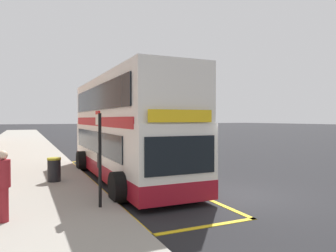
{
  "coord_description": "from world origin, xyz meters",
  "views": [
    {
      "loc": [
        -6.49,
        -8.88,
        2.64
      ],
      "look_at": [
        -0.75,
        3.7,
        2.32
      ],
      "focal_mm": 33.75,
      "sensor_mm": 36.0,
      "label": 1
    }
  ],
  "objects_px": {
    "double_decker_bus": "(125,132)",
    "parked_car_grey_distant": "(164,139)",
    "pedestrian_waiting_near_sign": "(3,183)",
    "parked_car_white_far": "(93,129)",
    "bus_stop_sign": "(99,150)",
    "litter_bin": "(54,169)"
  },
  "relations": [
    {
      "from": "litter_bin",
      "to": "parked_car_white_far",
      "type": "bearing_deg",
      "value": 76.93
    },
    {
      "from": "double_decker_bus",
      "to": "parked_car_grey_distant",
      "type": "relative_size",
      "value": 2.58
    },
    {
      "from": "parked_car_white_far",
      "to": "pedestrian_waiting_near_sign",
      "type": "height_order",
      "value": "pedestrian_waiting_near_sign"
    },
    {
      "from": "double_decker_bus",
      "to": "pedestrian_waiting_near_sign",
      "type": "bearing_deg",
      "value": -133.15
    },
    {
      "from": "parked_car_grey_distant",
      "to": "parked_car_white_far",
      "type": "relative_size",
      "value": 1.0
    },
    {
      "from": "pedestrian_waiting_near_sign",
      "to": "bus_stop_sign",
      "type": "bearing_deg",
      "value": 9.14
    },
    {
      "from": "bus_stop_sign",
      "to": "parked_car_white_far",
      "type": "relative_size",
      "value": 0.65
    },
    {
      "from": "parked_car_grey_distant",
      "to": "parked_car_white_far",
      "type": "xyz_separation_m",
      "value": [
        -0.27,
        30.65,
        0.0
      ]
    },
    {
      "from": "double_decker_bus",
      "to": "bus_stop_sign",
      "type": "relative_size",
      "value": 3.97
    },
    {
      "from": "litter_bin",
      "to": "bus_stop_sign",
      "type": "bearing_deg",
      "value": -78.77
    },
    {
      "from": "double_decker_bus",
      "to": "parked_car_white_far",
      "type": "xyz_separation_m",
      "value": [
        7.08,
        43.19,
        -1.26
      ]
    },
    {
      "from": "bus_stop_sign",
      "to": "parked_car_grey_distant",
      "type": "bearing_deg",
      "value": 60.88
    },
    {
      "from": "double_decker_bus",
      "to": "pedestrian_waiting_near_sign",
      "type": "relative_size",
      "value": 6.24
    },
    {
      "from": "parked_car_grey_distant",
      "to": "pedestrian_waiting_near_sign",
      "type": "distance_m",
      "value": 21.02
    },
    {
      "from": "double_decker_bus",
      "to": "parked_car_grey_distant",
      "type": "bearing_deg",
      "value": 59.63
    },
    {
      "from": "double_decker_bus",
      "to": "pedestrian_waiting_near_sign",
      "type": "height_order",
      "value": "double_decker_bus"
    },
    {
      "from": "bus_stop_sign",
      "to": "parked_car_grey_distant",
      "type": "xyz_separation_m",
      "value": [
        9.45,
        16.97,
        -0.94
      ]
    },
    {
      "from": "bus_stop_sign",
      "to": "double_decker_bus",
      "type": "bearing_deg",
      "value": 64.6
    },
    {
      "from": "parked_car_white_far",
      "to": "pedestrian_waiting_near_sign",
      "type": "relative_size",
      "value": 2.42
    },
    {
      "from": "double_decker_bus",
      "to": "parked_car_white_far",
      "type": "bearing_deg",
      "value": 80.69
    },
    {
      "from": "bus_stop_sign",
      "to": "pedestrian_waiting_near_sign",
      "type": "bearing_deg",
      "value": -170.86
    },
    {
      "from": "double_decker_bus",
      "to": "litter_bin",
      "type": "xyz_separation_m",
      "value": [
        -2.97,
        -0.07,
        -1.45
      ]
    }
  ]
}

